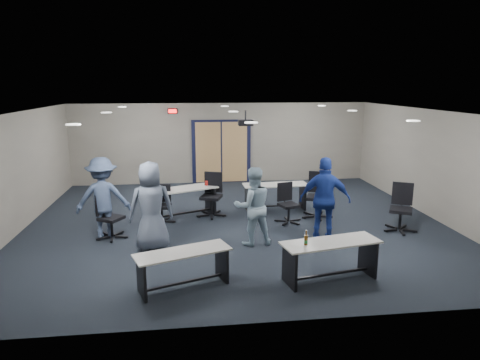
{
  "coord_description": "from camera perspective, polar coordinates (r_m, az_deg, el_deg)",
  "views": [
    {
      "loc": [
        -1.09,
        -9.92,
        3.34
      ],
      "look_at": [
        0.07,
        -0.3,
        1.14
      ],
      "focal_mm": 32.0,
      "sensor_mm": 36.0,
      "label": 1
    }
  ],
  "objects": [
    {
      "name": "floor",
      "position": [
        10.53,
        -0.56,
        -5.73
      ],
      "size": [
        10.0,
        10.0,
        0.0
      ],
      "primitive_type": "plane",
      "color": "black",
      "rests_on": "ground"
    },
    {
      "name": "back_wall",
      "position": [
        14.6,
        -2.52,
        4.92
      ],
      "size": [
        10.0,
        0.04,
        2.7
      ],
      "primitive_type": "cube",
      "color": "gray",
      "rests_on": "floor"
    },
    {
      "name": "front_wall",
      "position": [
        5.88,
        4.26,
        -7.05
      ],
      "size": [
        10.0,
        0.04,
        2.7
      ],
      "primitive_type": "cube",
      "color": "gray",
      "rests_on": "floor"
    },
    {
      "name": "left_wall",
      "position": [
        10.85,
        -27.84,
        0.71
      ],
      "size": [
        0.04,
        9.0,
        2.7
      ],
      "primitive_type": "cube",
      "color": "gray",
      "rests_on": "floor"
    },
    {
      "name": "right_wall",
      "position": [
        11.81,
        24.32,
        1.93
      ],
      "size": [
        0.04,
        9.0,
        2.7
      ],
      "primitive_type": "cube",
      "color": "gray",
      "rests_on": "floor"
    },
    {
      "name": "ceiling",
      "position": [
        10.0,
        -0.59,
        9.1
      ],
      "size": [
        10.0,
        9.0,
        0.04
      ],
      "primitive_type": "cube",
      "color": "silver",
      "rests_on": "back_wall"
    },
    {
      "name": "double_door",
      "position": [
        14.61,
        -2.49,
        3.74
      ],
      "size": [
        2.0,
        0.07,
        2.2
      ],
      "color": "black",
      "rests_on": "back_wall"
    },
    {
      "name": "exit_sign",
      "position": [
        14.41,
        -8.98,
        9.07
      ],
      "size": [
        0.32,
        0.07,
        0.18
      ],
      "color": "black",
      "rests_on": "back_wall"
    },
    {
      "name": "ceiling_projector",
      "position": [
        10.56,
        0.74,
        7.68
      ],
      "size": [
        0.35,
        0.32,
        0.37
      ],
      "color": "black",
      "rests_on": "ceiling"
    },
    {
      "name": "ceiling_can_lights",
      "position": [
        10.25,
        -0.75,
        9.02
      ],
      "size": [
        6.24,
        5.74,
        0.02
      ],
      "primitive_type": null,
      "color": "white",
      "rests_on": "ceiling"
    },
    {
      "name": "table_front_left",
      "position": [
        7.26,
        -7.59,
        -10.89
      ],
      "size": [
        1.67,
        1.04,
        0.64
      ],
      "rotation": [
        0.0,
        0.0,
        0.35
      ],
      "color": "#B7B4AD",
      "rests_on": "floor"
    },
    {
      "name": "table_front_right",
      "position": [
        7.62,
        11.9,
        -9.55
      ],
      "size": [
        1.8,
        0.9,
        0.95
      ],
      "rotation": [
        0.0,
        0.0,
        0.2
      ],
      "color": "#B7B4AD",
      "rests_on": "floor"
    },
    {
      "name": "table_back_left",
      "position": [
        10.89,
        -7.87,
        -2.36
      ],
      "size": [
        1.96,
        1.3,
        0.88
      ],
      "rotation": [
        0.0,
        0.0,
        0.4
      ],
      "color": "#B7B4AD",
      "rests_on": "floor"
    },
    {
      "name": "table_back_right",
      "position": [
        11.55,
        4.73,
        -1.63
      ],
      "size": [
        1.75,
        0.64,
        0.7
      ],
      "rotation": [
        0.0,
        0.0,
        0.04
      ],
      "color": "#B7B4AD",
      "rests_on": "floor"
    },
    {
      "name": "chair_back_a",
      "position": [
        10.56,
        -10.41,
        -3.25
      ],
      "size": [
        0.66,
        0.66,
        0.93
      ],
      "primitive_type": null,
      "rotation": [
        0.0,
        0.0,
        -0.15
      ],
      "color": "black",
      "rests_on": "floor"
    },
    {
      "name": "chair_back_b",
      "position": [
        10.91,
        -3.87,
        -2.04
      ],
      "size": [
        0.89,
        0.89,
        1.12
      ],
      "primitive_type": null,
      "rotation": [
        0.0,
        0.0,
        -0.34
      ],
      "color": "black",
      "rests_on": "floor"
    },
    {
      "name": "chair_back_c",
      "position": [
        10.47,
        6.54,
        -3.14
      ],
      "size": [
        0.78,
        0.78,
        0.97
      ],
      "primitive_type": null,
      "rotation": [
        0.0,
        0.0,
        0.33
      ],
      "color": "black",
      "rests_on": "floor"
    },
    {
      "name": "chair_back_d",
      "position": [
        10.95,
        10.24,
        -2.06
      ],
      "size": [
        0.93,
        0.93,
        1.15
      ],
      "primitive_type": null,
      "rotation": [
        0.0,
        0.0,
        -0.36
      ],
      "color": "black",
      "rests_on": "floor"
    },
    {
      "name": "chair_loose_left",
      "position": [
        9.78,
        -16.81,
        -4.66
      ],
      "size": [
        0.87,
        0.87,
        1.01
      ],
      "primitive_type": null,
      "rotation": [
        0.0,
        0.0,
        1.04
      ],
      "color": "black",
      "rests_on": "floor"
    },
    {
      "name": "chair_loose_right",
      "position": [
        10.46,
        20.68,
        -3.53
      ],
      "size": [
        0.94,
        0.94,
        1.11
      ],
      "primitive_type": null,
      "rotation": [
        0.0,
        0.0,
        -0.51
      ],
      "color": "black",
      "rests_on": "floor"
    },
    {
      "name": "person_plaid",
      "position": [
        8.84,
        -11.76,
        -3.43
      ],
      "size": [
        0.99,
        0.75,
        1.83
      ],
      "primitive_type": "imported",
      "rotation": [
        0.0,
        0.0,
        3.35
      ],
      "color": "slate",
      "rests_on": "floor"
    },
    {
      "name": "person_lightblue",
      "position": [
        8.95,
        1.74,
        -3.51
      ],
      "size": [
        0.88,
        0.72,
        1.67
      ],
      "primitive_type": "imported",
      "rotation": [
        0.0,
        0.0,
        3.26
      ],
      "color": "#96B3C6",
      "rests_on": "floor"
    },
    {
      "name": "person_navy",
      "position": [
        9.32,
        11.26,
        -2.57
      ],
      "size": [
        1.15,
        0.72,
        1.83
      ],
      "primitive_type": "imported",
      "rotation": [
        0.0,
        0.0,
        2.86
      ],
      "color": "navy",
      "rests_on": "floor"
    },
    {
      "name": "person_back",
      "position": [
        9.81,
        -17.82,
        -2.28
      ],
      "size": [
        1.22,
        0.79,
        1.79
      ],
      "primitive_type": "imported",
      "rotation": [
        0.0,
        0.0,
        3.25
      ],
      "color": "#45577C",
      "rests_on": "floor"
    }
  ]
}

